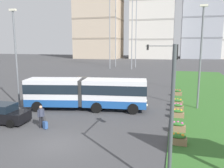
{
  "coord_description": "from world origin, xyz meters",
  "views": [
    {
      "loc": [
        7.04,
        -12.02,
        6.24
      ],
      "look_at": [
        0.59,
        10.62,
        2.2
      ],
      "focal_mm": 36.06,
      "sensor_mm": 36.0,
      "label": 1
    }
  ],
  "objects_px": {
    "traffic_light_far_right": "(166,58)",
    "flower_planter_1": "(178,127)",
    "flower_planter_5": "(177,93)",
    "streetlight_left": "(16,55)",
    "car_black_sedan": "(1,114)",
    "apartment_tower_centre": "(201,10)",
    "articulated_bus": "(86,93)",
    "pedestrian_crossing": "(41,115)",
    "apartment_tower_westcentre": "(153,3)",
    "flower_planter_4": "(177,102)",
    "streetlight_median": "(201,54)",
    "rolling_suitcase": "(45,125)",
    "flower_planter_0": "(178,139)",
    "traffic_light_near_right": "(173,90)",
    "flower_planter_2": "(178,113)",
    "car_white_van": "(84,83)",
    "flower_planter_3": "(178,107)",
    "apartment_tower_west": "(99,11)"
  },
  "relations": [
    {
      "from": "pedestrian_crossing",
      "to": "apartment_tower_west",
      "type": "distance_m",
      "value": 98.78
    },
    {
      "from": "apartment_tower_west",
      "to": "flower_planter_3",
      "type": "bearing_deg",
      "value": -66.3
    },
    {
      "from": "flower_planter_2",
      "to": "apartment_tower_centre",
      "type": "height_order",
      "value": "apartment_tower_centre"
    },
    {
      "from": "traffic_light_far_right",
      "to": "articulated_bus",
      "type": "bearing_deg",
      "value": -116.25
    },
    {
      "from": "articulated_bus",
      "to": "streetlight_left",
      "type": "relative_size",
      "value": 1.24
    },
    {
      "from": "pedestrian_crossing",
      "to": "flower_planter_1",
      "type": "height_order",
      "value": "pedestrian_crossing"
    },
    {
      "from": "streetlight_median",
      "to": "apartment_tower_west",
      "type": "height_order",
      "value": "apartment_tower_west"
    },
    {
      "from": "flower_planter_0",
      "to": "streetlight_left",
      "type": "xyz_separation_m",
      "value": [
        -15.87,
        5.22,
        4.9
      ]
    },
    {
      "from": "flower_planter_1",
      "to": "traffic_light_far_right",
      "type": "relative_size",
      "value": 0.17
    },
    {
      "from": "apartment_tower_westcentre",
      "to": "flower_planter_2",
      "type": "bearing_deg",
      "value": -82.66
    },
    {
      "from": "flower_planter_1",
      "to": "flower_planter_4",
      "type": "relative_size",
      "value": 1.0
    },
    {
      "from": "car_white_van",
      "to": "apartment_tower_west",
      "type": "xyz_separation_m",
      "value": [
        -23.96,
        76.25,
        21.98
      ]
    },
    {
      "from": "flower_planter_0",
      "to": "traffic_light_near_right",
      "type": "bearing_deg",
      "value": -95.99
    },
    {
      "from": "pedestrian_crossing",
      "to": "traffic_light_far_right",
      "type": "distance_m",
      "value": 21.54
    },
    {
      "from": "pedestrian_crossing",
      "to": "apartment_tower_centre",
      "type": "xyz_separation_m",
      "value": [
        20.4,
        106.91,
        22.47
      ]
    },
    {
      "from": "flower_planter_3",
      "to": "streetlight_left",
      "type": "xyz_separation_m",
      "value": [
        -15.87,
        -2.46,
        4.9
      ]
    },
    {
      "from": "rolling_suitcase",
      "to": "flower_planter_5",
      "type": "relative_size",
      "value": 0.88
    },
    {
      "from": "car_black_sedan",
      "to": "apartment_tower_west",
      "type": "relative_size",
      "value": 0.1
    },
    {
      "from": "flower_planter_0",
      "to": "flower_planter_3",
      "type": "xyz_separation_m",
      "value": [
        0.0,
        7.68,
        0.0
      ]
    },
    {
      "from": "traffic_light_far_right",
      "to": "streetlight_median",
      "type": "relative_size",
      "value": 0.64
    },
    {
      "from": "articulated_bus",
      "to": "pedestrian_crossing",
      "type": "distance_m",
      "value": 5.9
    },
    {
      "from": "articulated_bus",
      "to": "pedestrian_crossing",
      "type": "xyz_separation_m",
      "value": [
        -1.39,
        -5.7,
        -0.65
      ]
    },
    {
      "from": "flower_planter_5",
      "to": "streetlight_left",
      "type": "relative_size",
      "value": 0.11
    },
    {
      "from": "car_white_van",
      "to": "flower_planter_1",
      "type": "bearing_deg",
      "value": -46.79
    },
    {
      "from": "apartment_tower_centre",
      "to": "articulated_bus",
      "type": "bearing_deg",
      "value": -100.64
    },
    {
      "from": "pedestrian_crossing",
      "to": "apartment_tower_west",
      "type": "relative_size",
      "value": 0.04
    },
    {
      "from": "flower_planter_0",
      "to": "flower_planter_4",
      "type": "bearing_deg",
      "value": 90.0
    },
    {
      "from": "rolling_suitcase",
      "to": "flower_planter_2",
      "type": "bearing_deg",
      "value": 29.64
    },
    {
      "from": "traffic_light_near_right",
      "to": "apartment_tower_westcentre",
      "type": "relative_size",
      "value": 0.12
    },
    {
      "from": "articulated_bus",
      "to": "traffic_light_near_right",
      "type": "xyz_separation_m",
      "value": [
        8.29,
        -9.9,
        2.65
      ]
    },
    {
      "from": "articulated_bus",
      "to": "traffic_light_far_right",
      "type": "xyz_separation_m",
      "value": [
        6.86,
        13.91,
        2.74
      ]
    },
    {
      "from": "flower_planter_2",
      "to": "flower_planter_4",
      "type": "distance_m",
      "value": 3.99
    },
    {
      "from": "car_black_sedan",
      "to": "rolling_suitcase",
      "type": "height_order",
      "value": "car_black_sedan"
    },
    {
      "from": "car_white_van",
      "to": "traffic_light_far_right",
      "type": "xyz_separation_m",
      "value": [
        11.58,
        3.45,
        3.64
      ]
    },
    {
      "from": "car_white_van",
      "to": "apartment_tower_centre",
      "type": "distance_m",
      "value": 96.51
    },
    {
      "from": "flower_planter_4",
      "to": "apartment_tower_centre",
      "type": "height_order",
      "value": "apartment_tower_centre"
    },
    {
      "from": "pedestrian_crossing",
      "to": "flower_planter_2",
      "type": "xyz_separation_m",
      "value": [
        10.08,
        5.28,
        -0.58
      ]
    },
    {
      "from": "flower_planter_0",
      "to": "apartment_tower_centre",
      "type": "bearing_deg",
      "value": 84.51
    },
    {
      "from": "flower_planter_2",
      "to": "apartment_tower_westcentre",
      "type": "distance_m",
      "value": 98.05
    },
    {
      "from": "flower_planter_1",
      "to": "apartment_tower_centre",
      "type": "xyz_separation_m",
      "value": [
        10.32,
        105.02,
        23.05
      ]
    },
    {
      "from": "car_black_sedan",
      "to": "flower_planter_5",
      "type": "xyz_separation_m",
      "value": [
        13.91,
        14.23,
        -0.33
      ]
    },
    {
      "from": "traffic_light_far_right",
      "to": "flower_planter_1",
      "type": "bearing_deg",
      "value": -84.1
    },
    {
      "from": "car_white_van",
      "to": "apartment_tower_west",
      "type": "height_order",
      "value": "apartment_tower_west"
    },
    {
      "from": "articulated_bus",
      "to": "rolling_suitcase",
      "type": "distance_m",
      "value": 6.12
    },
    {
      "from": "streetlight_median",
      "to": "flower_planter_5",
      "type": "bearing_deg",
      "value": 108.68
    },
    {
      "from": "apartment_tower_west",
      "to": "apartment_tower_westcentre",
      "type": "relative_size",
      "value": 0.87
    },
    {
      "from": "flower_planter_3",
      "to": "apartment_tower_centre",
      "type": "bearing_deg",
      "value": 84.09
    },
    {
      "from": "pedestrian_crossing",
      "to": "apartment_tower_westcentre",
      "type": "relative_size",
      "value": 0.03
    },
    {
      "from": "flower_planter_3",
      "to": "apartment_tower_westcentre",
      "type": "xyz_separation_m",
      "value": [
        -12.09,
        91.83,
        25.74
      ]
    },
    {
      "from": "traffic_light_far_right",
      "to": "streetlight_left",
      "type": "relative_size",
      "value": 0.65
    }
  ]
}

